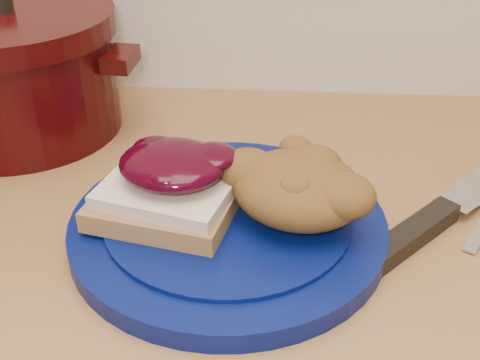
{
  "coord_description": "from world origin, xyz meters",
  "views": [
    {
      "loc": [
        0.03,
        0.99,
        1.25
      ],
      "look_at": [
        -0.01,
        1.47,
        0.95
      ],
      "focal_mm": 45.0,
      "sensor_mm": 36.0,
      "label": 1
    }
  ],
  "objects": [
    {
      "name": "plate",
      "position": [
        -0.02,
        1.45,
        0.91
      ],
      "size": [
        0.38,
        0.38,
        0.02
      ],
      "primitive_type": "cylinder",
      "rotation": [
        0.0,
        0.0,
        -0.32
      ],
      "color": "#050E4A",
      "rests_on": "wood_countertop"
    },
    {
      "name": "sandwich",
      "position": [
        -0.07,
        1.46,
        0.95
      ],
      "size": [
        0.15,
        0.14,
        0.06
      ],
      "rotation": [
        0.0,
        0.0,
        -0.32
      ],
      "color": "olive",
      "rests_on": "plate"
    },
    {
      "name": "stuffing_mound",
      "position": [
        0.05,
        1.45,
        0.96
      ],
      "size": [
        0.15,
        0.14,
        0.06
      ],
      "primitive_type": "ellipsoid",
      "rotation": [
        0.0,
        0.0,
        -0.32
      ],
      "color": "brown",
      "rests_on": "plate"
    },
    {
      "name": "chef_knife",
      "position": [
        0.19,
        1.48,
        0.91
      ],
      "size": [
        0.26,
        0.27,
        0.02
      ],
      "rotation": [
        0.0,
        0.0,
        0.81
      ],
      "color": "black",
      "rests_on": "wood_countertop"
    },
    {
      "name": "dutch_oven",
      "position": [
        -0.3,
        1.66,
        0.98
      ],
      "size": [
        0.31,
        0.28,
        0.17
      ],
      "rotation": [
        0.0,
        0.0,
        -0.07
      ],
      "color": "black",
      "rests_on": "wood_countertop"
    }
  ]
}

